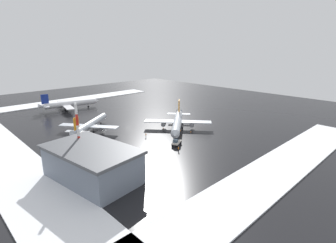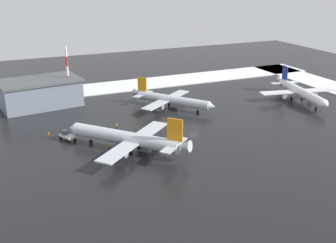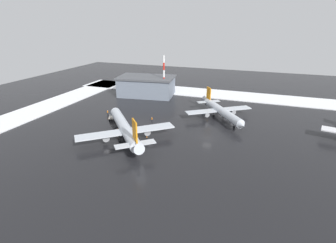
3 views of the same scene
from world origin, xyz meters
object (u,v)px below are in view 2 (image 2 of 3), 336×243
object	(u,v)px
airplane_foreground_jet	(171,100)
antenna_mast	(68,76)
airplane_distant_tail	(127,138)
pushback_tug	(67,135)
traffic_cone_near_nose	(145,142)
ground_crew_mid_apron	(117,126)
traffic_cone_mid_line	(107,156)
cargo_hangar	(40,93)
airplane_parked_starboard	(300,92)
ground_crew_by_nose_gear	(109,146)
ground_crew_beside_wing	(48,135)

from	to	relation	value
airplane_foreground_jet	antenna_mast	world-z (taller)	antenna_mast
airplane_distant_tail	pushback_tug	xyz separation A→B (m)	(12.07, -12.92, -2.03)
pushback_tug	traffic_cone_near_nose	distance (m)	20.37
airplane_distant_tail	airplane_foreground_jet	distance (m)	35.21
airplane_distant_tail	ground_crew_mid_apron	bearing A→B (deg)	-48.27
airplane_distant_tail	antenna_mast	xyz separation A→B (m)	(4.96, -44.42, 6.04)
traffic_cone_mid_line	airplane_distant_tail	bearing A→B (deg)	-163.15
airplane_foreground_jet	traffic_cone_mid_line	bearing A→B (deg)	-82.19
traffic_cone_mid_line	traffic_cone_near_nose	bearing A→B (deg)	-158.07
airplane_foreground_jet	cargo_hangar	world-z (taller)	cargo_hangar
ground_crew_mid_apron	airplane_parked_starboard	bearing A→B (deg)	124.50
airplane_foreground_jet	ground_crew_mid_apron	size ratio (longest dim) A/B	14.74
ground_crew_mid_apron	traffic_cone_mid_line	distance (m)	18.54
airplane_parked_starboard	ground_crew_mid_apron	size ratio (longest dim) A/B	18.54
airplane_foreground_jet	traffic_cone_mid_line	xyz separation A→B (m)	(29.07, 28.09, -2.62)
ground_crew_mid_apron	cargo_hangar	size ratio (longest dim) A/B	0.06
pushback_tug	antenna_mast	world-z (taller)	antenna_mast
ground_crew_by_nose_gear	airplane_parked_starboard	bearing A→B (deg)	-72.07
airplane_foreground_jet	cargo_hangar	size ratio (longest dim) A/B	0.94
airplane_foreground_jet	pushback_tug	distance (m)	37.91
airplane_distant_tail	traffic_cone_near_nose	size ratio (longest dim) A/B	50.05
airplane_parked_starboard	ground_crew_by_nose_gear	xyz separation A→B (m)	(70.07, 14.10, -2.16)
airplane_distant_tail	ground_crew_by_nose_gear	bearing A→B (deg)	18.69
ground_crew_by_nose_gear	traffic_cone_mid_line	size ratio (longest dim) A/B	3.11
ground_crew_beside_wing	airplane_distant_tail	bearing A→B (deg)	-30.40
pushback_tug	traffic_cone_near_nose	xyz separation A→B (m)	(-17.65, 10.10, -1.01)
airplane_parked_starboard	traffic_cone_mid_line	size ratio (longest dim) A/B	57.63
ground_crew_mid_apron	cargo_hangar	distance (m)	34.52
cargo_hangar	traffic_cone_mid_line	world-z (taller)	cargo_hangar
pushback_tug	antenna_mast	size ratio (longest dim) A/B	0.27
cargo_hangar	traffic_cone_near_nose	bearing A→B (deg)	106.63
traffic_cone_near_nose	traffic_cone_mid_line	world-z (taller)	same
cargo_hangar	traffic_cone_near_nose	size ratio (longest dim) A/B	48.79
ground_crew_beside_wing	traffic_cone_near_nose	xyz separation A→B (m)	(-21.81, 13.36, -0.70)
airplane_distant_tail	traffic_cone_mid_line	size ratio (longest dim) A/B	50.05
ground_crew_by_nose_gear	ground_crew_mid_apron	world-z (taller)	same
ground_crew_mid_apron	cargo_hangar	world-z (taller)	cargo_hangar
airplane_distant_tail	ground_crew_beside_wing	size ratio (longest dim) A/B	16.10
ground_crew_by_nose_gear	ground_crew_beside_wing	world-z (taller)	same
pushback_tug	traffic_cone_near_nose	size ratio (longest dim) A/B	9.27
airplane_foreground_jet	traffic_cone_near_nose	xyz separation A→B (m)	(17.76, 23.54, -2.62)
airplane_foreground_jet	pushback_tug	bearing A→B (deg)	-105.43
airplane_foreground_jet	ground_crew_beside_wing	bearing A→B (deg)	-111.79
airplane_distant_tail	traffic_cone_mid_line	xyz separation A→B (m)	(5.72, 1.73, -3.04)
airplane_distant_tail	traffic_cone_mid_line	world-z (taller)	airplane_distant_tail
cargo_hangar	traffic_cone_near_nose	distance (m)	47.24
airplane_distant_tail	pushback_tug	world-z (taller)	airplane_distant_tail
ground_crew_by_nose_gear	antenna_mast	bearing A→B (deg)	7.91
airplane_distant_tail	traffic_cone_mid_line	distance (m)	6.71
pushback_tug	cargo_hangar	distance (m)	32.89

